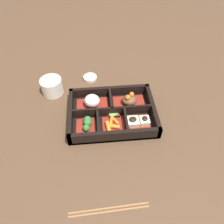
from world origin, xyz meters
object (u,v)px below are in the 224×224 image
Objects in this scene: tea_cup at (52,86)px; chopsticks at (109,209)px; sauce_dish at (90,78)px; bowl_rice at (92,102)px.

tea_cup is 0.38× the size of chopsticks.
tea_cup is at bearing -154.55° from sauce_dish.
chopsticks is at bearing -68.60° from tea_cup.
sauce_dish is (0.15, 0.07, -0.03)m from tea_cup.
tea_cup is at bearing 146.62° from bowl_rice.
tea_cup is (-0.16, 0.10, 0.00)m from bowl_rice.
bowl_rice is 0.18m from sauce_dish.
sauce_dish is (-0.01, 0.18, -0.03)m from bowl_rice.
tea_cup reaches higher than sauce_dish.
chopsticks is (0.03, -0.38, -0.03)m from bowl_rice.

